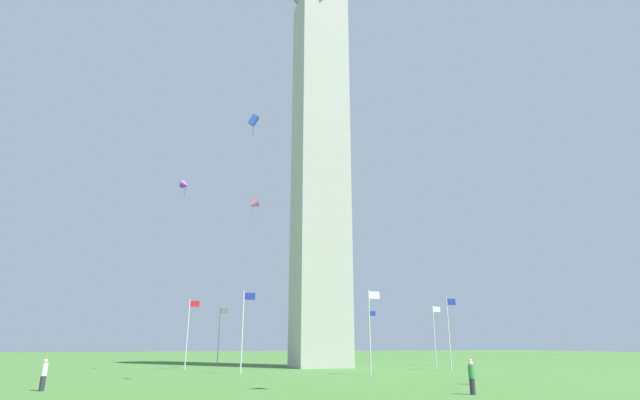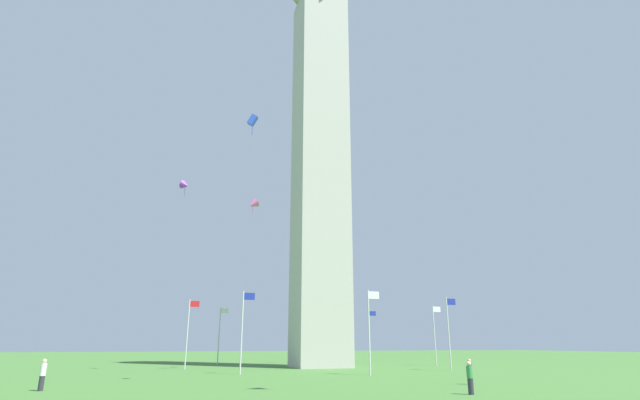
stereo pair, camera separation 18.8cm
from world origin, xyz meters
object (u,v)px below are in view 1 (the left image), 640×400
object	(u,v)px
person_white_shirt	(44,375)
person_green_shirt	(472,378)
obelisk_monument	(320,141)
flagpole_ne	(370,333)
flagpole_w	(370,327)
flagpole_se	(219,332)
kite_blue_box	(254,120)
flagpole_s	(188,330)
flagpole_sw	(243,327)
flagpole_n	(435,332)
kite_pink_delta	(253,204)
kite_purple_delta	(185,185)
flagpole_e	(290,334)
flagpole_nw	(449,329)
person_purple_shirt	(471,372)

from	to	relation	value
person_white_shirt	person_green_shirt	distance (m)	23.81
obelisk_monument	flagpole_ne	size ratio (longest dim) A/B	7.74
person_white_shirt	flagpole_w	bearing A→B (deg)	-38.58
flagpole_se	kite_blue_box	xyz separation A→B (m)	(-1.58, -32.55, 14.65)
obelisk_monument	flagpole_s	size ratio (longest dim) A/B	7.74
obelisk_monument	flagpole_w	bearing A→B (deg)	-89.74
flagpole_sw	flagpole_w	bearing A→B (deg)	-22.50
flagpole_n	flagpole_se	bearing A→B (deg)	157.50
flagpole_n	kite_pink_delta	distance (m)	27.43
flagpole_ne	kite_purple_delta	distance (m)	33.95
flagpole_ne	person_green_shirt	world-z (taller)	flagpole_ne
flagpole_n	kite_pink_delta	bearing A→B (deg)	-172.67
obelisk_monument	flagpole_e	bearing A→B (deg)	89.74
kite_pink_delta	obelisk_monument	bearing A→B (deg)	19.04
flagpole_ne	flagpole_s	world-z (taller)	same
flagpole_s	flagpole_w	xyz separation A→B (m)	(14.75, -14.75, 0.00)
flagpole_se	person_green_shirt	xyz separation A→B (m)	(9.13, -41.94, -3.13)
flagpole_n	flagpole_nw	xyz separation A→B (m)	(-4.32, -10.43, 0.00)
flagpole_s	person_green_shirt	size ratio (longest dim) A/B	4.31
person_white_shirt	flagpole_ne	bearing A→B (deg)	-12.91
flagpole_nw	kite_blue_box	distance (m)	29.24
kite_purple_delta	flagpole_s	bearing A→B (deg)	70.20
flagpole_sw	kite_purple_delta	distance (m)	16.98
flagpole_sw	flagpole_nw	bearing A→B (deg)	-0.00
flagpole_ne	flagpole_sw	xyz separation A→B (m)	(-20.86, -20.86, 0.00)
flagpole_n	flagpole_s	distance (m)	29.50
flagpole_e	flagpole_s	world-z (taller)	same
obelisk_monument	flagpole_n	xyz separation A→B (m)	(14.82, 0.00, -23.75)
kite_blue_box	kite_pink_delta	bearing A→B (deg)	80.63
obelisk_monument	flagpole_nw	distance (m)	27.98
person_purple_shirt	person_green_shirt	distance (m)	6.87
obelisk_monument	flagpole_s	world-z (taller)	obelisk_monument
flagpole_ne	kite_pink_delta	distance (m)	27.19
flagpole_w	person_purple_shirt	xyz separation A→B (m)	(2.48, -11.02, -3.17)
flagpole_sw	person_purple_shirt	distance (m)	20.30
obelisk_monument	kite_purple_delta	distance (m)	19.11
person_purple_shirt	kite_pink_delta	xyz separation A→B (m)	(-11.35, 22.74, 16.78)
flagpole_se	kite_pink_delta	xyz separation A→B (m)	(1.56, -13.47, 13.61)
obelisk_monument	person_purple_shirt	bearing A→B (deg)	-84.36
flagpole_w	person_green_shirt	xyz separation A→B (m)	(-1.30, -16.76, -3.13)
flagpole_se	person_purple_shirt	xyz separation A→B (m)	(12.91, -36.21, -3.17)
obelisk_monument	person_white_shirt	bearing A→B (deg)	-135.83
obelisk_monument	kite_blue_box	world-z (taller)	obelisk_monument
flagpole_n	kite_blue_box	world-z (taller)	kite_blue_box
flagpole_e	kite_purple_delta	distance (m)	29.15
flagpole_e	flagpole_w	world-z (taller)	same
flagpole_n	flagpole_e	bearing A→B (deg)	135.00
flagpole_sw	flagpole_nw	world-z (taller)	same
flagpole_n	flagpole_se	size ratio (longest dim) A/B	1.00
person_green_shirt	flagpole_sw	bearing A→B (deg)	10.50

